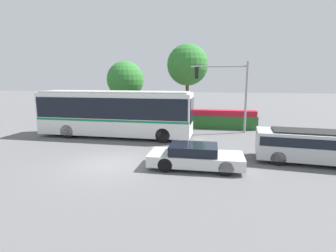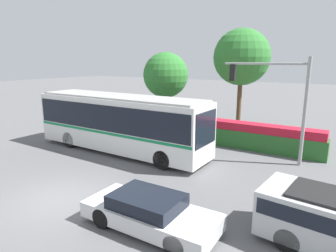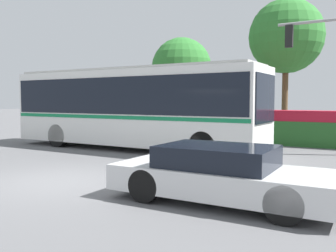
% 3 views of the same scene
% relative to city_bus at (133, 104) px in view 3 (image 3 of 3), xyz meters
% --- Properties ---
extents(ground_plane, '(140.00, 140.00, 0.00)m').
position_rel_city_bus_xyz_m(ground_plane, '(2.09, -5.99, -1.91)').
color(ground_plane, '#5B5B5E').
extents(city_bus, '(11.26, 2.69, 3.36)m').
position_rel_city_bus_xyz_m(city_bus, '(0.00, 0.00, 0.00)').
color(city_bus, silver).
rests_on(city_bus, ground).
extents(sedan_foreground, '(4.52, 1.87, 1.14)m').
position_rel_city_bus_xyz_m(sedan_foreground, '(6.31, -5.76, -1.35)').
color(sedan_foreground, silver).
rests_on(sedan_foreground, ground).
extents(flowering_hedge, '(10.40, 1.07, 1.60)m').
position_rel_city_bus_xyz_m(flowering_hedge, '(5.52, 4.71, -1.12)').
color(flowering_hedge, '#286028').
rests_on(flowering_hedge, ground).
extents(street_tree_left, '(3.84, 3.84, 6.06)m').
position_rel_city_bus_xyz_m(street_tree_left, '(-2.17, 8.40, 2.22)').
color(street_tree_left, brown).
rests_on(street_tree_left, ground).
extents(street_tree_centre, '(4.09, 4.09, 7.64)m').
position_rel_city_bus_xyz_m(street_tree_centre, '(4.34, 8.50, 3.66)').
color(street_tree_centre, brown).
rests_on(street_tree_centre, ground).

